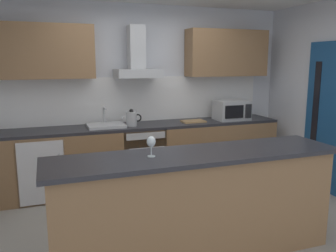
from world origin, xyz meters
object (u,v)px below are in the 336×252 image
object	(u,v)px
range_hood	(137,61)
wine_glass	(151,142)
chopping_board	(193,121)
sink	(106,125)
oven	(141,155)
kettle	(132,119)
refrigerator	(42,167)
microwave	(232,110)

from	to	relation	value
range_hood	wine_glass	bearing A→B (deg)	-101.60
range_hood	wine_glass	world-z (taller)	range_hood
range_hood	wine_glass	size ratio (longest dim) A/B	4.05
chopping_board	sink	bearing A→B (deg)	178.46
oven	wine_glass	xyz separation A→B (m)	(-0.42, -1.94, 0.65)
kettle	wine_glass	bearing A→B (deg)	-98.69
refrigerator	kettle	world-z (taller)	kettle
oven	wine_glass	size ratio (longest dim) A/B	4.50
refrigerator	kettle	xyz separation A→B (m)	(1.21, -0.03, 0.58)
microwave	wine_glass	world-z (taller)	microwave
oven	range_hood	size ratio (longest dim) A/B	1.11
wine_glass	chopping_board	distance (m)	2.28
oven	microwave	size ratio (longest dim) A/B	1.60
oven	range_hood	xyz separation A→B (m)	(0.00, 0.13, 1.33)
sink	kettle	xyz separation A→B (m)	(0.35, -0.04, 0.08)
oven	microwave	xyz separation A→B (m)	(1.44, -0.03, 0.59)
oven	microwave	bearing A→B (deg)	-1.11
refrigerator	kettle	distance (m)	1.34
microwave	chopping_board	bearing A→B (deg)	179.62
microwave	kettle	bearing A→B (deg)	-179.79
refrigerator	wine_glass	size ratio (longest dim) A/B	4.78
chopping_board	refrigerator	bearing A→B (deg)	179.44
sink	range_hood	world-z (taller)	range_hood
wine_glass	oven	bearing A→B (deg)	77.64
refrigerator	sink	distance (m)	1.00
refrigerator	microwave	xyz separation A→B (m)	(2.79, -0.03, 0.62)
refrigerator	range_hood	distance (m)	1.92
wine_glass	sink	bearing A→B (deg)	91.77
wine_glass	kettle	bearing A→B (deg)	81.31
sink	microwave	bearing A→B (deg)	-1.16
microwave	chopping_board	size ratio (longest dim) A/B	1.47
kettle	wine_glass	size ratio (longest dim) A/B	1.62
sink	chopping_board	xyz separation A→B (m)	(1.29, -0.03, -0.02)
oven	kettle	bearing A→B (deg)	-165.82
oven	chopping_board	bearing A→B (deg)	-1.69
kettle	range_hood	size ratio (longest dim) A/B	0.40
oven	refrigerator	size ratio (longest dim) A/B	0.94
range_hood	chopping_board	xyz separation A→B (m)	(0.80, -0.15, -0.88)
oven	refrigerator	world-z (taller)	oven
refrigerator	range_hood	world-z (taller)	range_hood
microwave	chopping_board	distance (m)	0.65
wine_glass	chopping_board	bearing A→B (deg)	57.29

